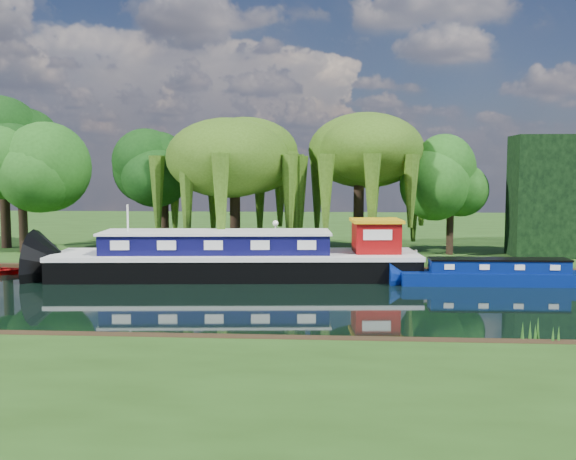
{
  "coord_description": "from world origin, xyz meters",
  "views": [
    {
      "loc": [
        3.98,
        -29.56,
        6.06
      ],
      "look_at": [
        1.58,
        6.16,
        2.8
      ],
      "focal_mm": 40.0,
      "sensor_mm": 36.0,
      "label": 1
    }
  ],
  "objects": [
    {
      "name": "far_bank",
      "position": [
        0.0,
        34.0,
        0.23
      ],
      "size": [
        120.0,
        52.0,
        0.45
      ],
      "primitive_type": "cube",
      "color": "#1F3E10",
      "rests_on": "ground"
    },
    {
      "name": "ground",
      "position": [
        0.0,
        0.0,
        0.0
      ],
      "size": [
        120.0,
        120.0,
        0.0
      ],
      "primitive_type": "plane",
      "color": "black"
    },
    {
      "name": "lamppost",
      "position": [
        0.5,
        10.5,
        2.42
      ],
      "size": [
        0.36,
        0.36,
        2.56
      ],
      "color": "silver",
      "rests_on": "far_bank"
    },
    {
      "name": "tree_far_mid",
      "position": [
        -7.81,
        15.22,
        5.87
      ],
      "size": [
        4.8,
        4.8,
        7.86
      ],
      "color": "black",
      "rests_on": "far_bank"
    },
    {
      "name": "conifer_hedge",
      "position": [
        19.0,
        14.0,
        4.45
      ],
      "size": [
        6.0,
        3.0,
        8.0
      ],
      "primitive_type": "cube",
      "color": "black",
      "rests_on": "far_bank"
    },
    {
      "name": "willow_left",
      "position": [
        -2.46,
        13.15,
        6.8
      ],
      "size": [
        7.3,
        7.3,
        8.75
      ],
      "color": "black",
      "rests_on": "far_bank"
    },
    {
      "name": "dutch_barge",
      "position": [
        -1.24,
        6.67,
        1.08
      ],
      "size": [
        21.04,
        6.3,
        4.38
      ],
      "rotation": [
        0.0,
        0.0,
        0.08
      ],
      "color": "black",
      "rests_on": "ground"
    },
    {
      "name": "narrowboat",
      "position": [
        13.0,
        5.23,
        0.54
      ],
      "size": [
        10.5,
        1.96,
        1.53
      ],
      "rotation": [
        0.0,
        0.0,
        0.02
      ],
      "color": "#05185D",
      "rests_on": "ground"
    },
    {
      "name": "willow_right",
      "position": [
        5.87,
        14.48,
        6.87
      ],
      "size": [
        7.22,
        7.22,
        8.8
      ],
      "color": "black",
      "rests_on": "far_bank"
    },
    {
      "name": "tree_far_back",
      "position": [
        -20.01,
        16.13,
        7.41
      ],
      "size": [
        5.94,
        5.94,
        9.99
      ],
      "color": "black",
      "rests_on": "far_bank"
    },
    {
      "name": "tree_far_left",
      "position": [
        -17.43,
        13.59,
        6.43
      ],
      "size": [
        5.42,
        5.42,
        8.74
      ],
      "color": "black",
      "rests_on": "far_bank"
    },
    {
      "name": "tree_far_right",
      "position": [
        12.06,
        14.41,
        5.25
      ],
      "size": [
        4.25,
        4.25,
        6.95
      ],
      "color": "black",
      "rests_on": "far_bank"
    },
    {
      "name": "reeds_near",
      "position": [
        6.87,
        -7.57,
        0.55
      ],
      "size": [
        33.7,
        1.5,
        1.1
      ],
      "color": "#1F5416",
      "rests_on": "ground"
    },
    {
      "name": "mooring_posts",
      "position": [
        -0.5,
        8.4,
        0.95
      ],
      "size": [
        19.16,
        0.16,
        1.0
      ],
      "color": "silver",
      "rests_on": "far_bank"
    }
  ]
}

